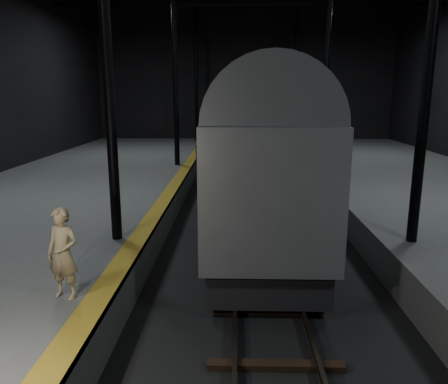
{
  "coord_description": "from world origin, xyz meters",
  "views": [
    {
      "loc": [
        -0.73,
        -14.76,
        4.7
      ],
      "look_at": [
        -1.04,
        -2.87,
        2.0
      ],
      "focal_mm": 35.0,
      "sensor_mm": 36.0,
      "label": 1
    }
  ],
  "objects": [
    {
      "name": "woman",
      "position": [
        -3.85,
        -7.38,
        1.85
      ],
      "size": [
        0.71,
        0.56,
        1.71
      ],
      "primitive_type": "imported",
      "rotation": [
        0.0,
        0.0,
        -0.28
      ],
      "color": "tan",
      "rests_on": "platform_left"
    },
    {
      "name": "tactile_strip",
      "position": [
        -3.25,
        0.0,
        1.0
      ],
      "size": [
        0.5,
        43.8,
        0.01
      ],
      "primitive_type": "cube",
      "color": "olive",
      "rests_on": "platform_left"
    },
    {
      "name": "platform_left",
      "position": [
        -7.5,
        0.0,
        0.5
      ],
      "size": [
        9.0,
        43.8,
        1.0
      ],
      "primitive_type": "cube",
      "color": "#535351",
      "rests_on": "ground"
    },
    {
      "name": "ground",
      "position": [
        0.0,
        0.0,
        0.0
      ],
      "size": [
        44.0,
        44.0,
        0.0
      ],
      "primitive_type": "plane",
      "color": "black",
      "rests_on": "ground"
    },
    {
      "name": "train",
      "position": [
        -0.0,
        3.46,
        3.0
      ],
      "size": [
        3.01,
        20.12,
        5.38
      ],
      "color": "#9EA1A5",
      "rests_on": "ground"
    },
    {
      "name": "track",
      "position": [
        0.0,
        0.0,
        0.07
      ],
      "size": [
        2.4,
        43.0,
        0.24
      ],
      "color": "#3F3328",
      "rests_on": "ground"
    }
  ]
}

